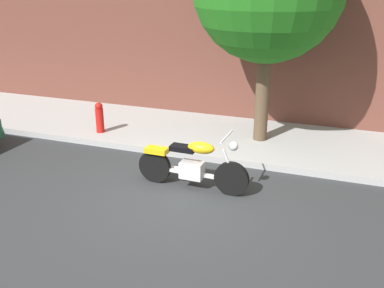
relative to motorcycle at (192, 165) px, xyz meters
The scene contains 4 objects.
ground_plane 0.65m from the motorcycle, 103.91° to the right, with size 60.00×60.00×0.00m, color #303335.
sidewalk 2.82m from the motorcycle, 92.15° to the left, with size 25.48×2.99×0.14m, color #AAAAAA.
motorcycle is the anchor object (origin of this frame).
fire_hydrant 3.66m from the motorcycle, 148.83° to the left, with size 0.20×0.20×0.91m.
Camera 1 is at (2.76, -6.88, 3.86)m, focal length 41.94 mm.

